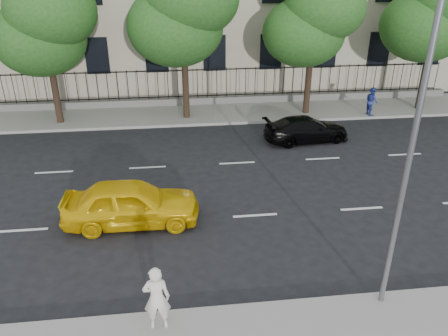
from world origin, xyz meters
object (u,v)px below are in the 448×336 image
Objects in this scene: yellow_taxi at (131,203)px; black_sedan at (306,129)px; woman_near at (157,298)px; street_light at (405,114)px.

black_sedan is at bearing -49.86° from yellow_taxi.
woman_near is at bearing -168.28° from yellow_taxi.
yellow_taxi is 2.60× the size of woman_near.
woman_near is at bearing -172.68° from street_light.
yellow_taxi is at bearing 122.38° from black_sedan.
yellow_taxi is at bearing -78.75° from woman_near.
black_sedan is at bearing -121.11° from woman_near.
woman_near is (0.98, -5.07, 0.25)m from yellow_taxi.
black_sedan is at bearing 83.01° from street_light.
street_light reaches higher than black_sedan.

